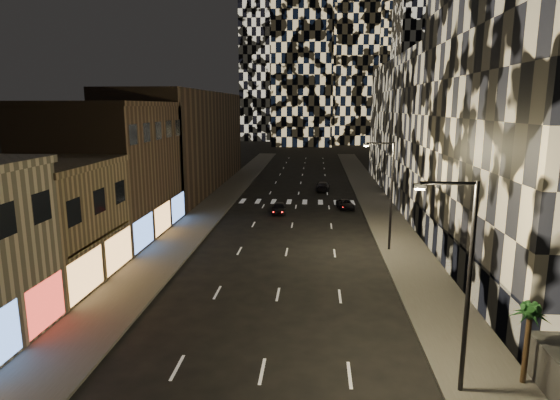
% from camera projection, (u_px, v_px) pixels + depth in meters
% --- Properties ---
extents(sidewalk_left, '(4.00, 120.00, 0.15)m').
position_uv_depth(sidewalk_left, '(220.00, 200.00, 60.41)').
color(sidewalk_left, '#47443F').
rests_on(sidewalk_left, ground).
extents(sidewalk_right, '(4.00, 120.00, 0.15)m').
position_uv_depth(sidewalk_right, '(376.00, 202.00, 58.91)').
color(sidewalk_right, '#47443F').
rests_on(sidewalk_right, ground).
extents(curb_left, '(0.20, 120.00, 0.15)m').
position_uv_depth(curb_left, '(236.00, 200.00, 60.25)').
color(curb_left, '#4C4C47').
rests_on(curb_left, ground).
extents(curb_right, '(0.20, 120.00, 0.15)m').
position_uv_depth(curb_right, '(359.00, 202.00, 59.06)').
color(curb_right, '#4C4C47').
rests_on(curb_right, ground).
extents(retail_tan, '(10.00, 10.00, 8.00)m').
position_uv_depth(retail_tan, '(30.00, 226.00, 31.81)').
color(retail_tan, '#796448').
rests_on(retail_tan, ground).
extents(retail_brown, '(10.00, 15.00, 12.00)m').
position_uv_depth(retail_brown, '(108.00, 172.00, 43.63)').
color(retail_brown, '#4C3A2B').
rests_on(retail_brown, ground).
extents(retail_filler_left, '(10.00, 40.00, 14.00)m').
position_uv_depth(retail_filler_left, '(186.00, 140.00, 69.34)').
color(retail_filler_left, '#4C3A2B').
rests_on(retail_filler_left, ground).
extents(midrise_base, '(0.60, 25.00, 3.00)m').
position_uv_depth(midrise_base, '(454.00, 255.00, 33.53)').
color(midrise_base, '#383838').
rests_on(midrise_base, ground).
extents(midrise_filler_right, '(16.00, 40.00, 18.00)m').
position_uv_depth(midrise_filler_right, '(447.00, 129.00, 63.24)').
color(midrise_filler_right, '#232326').
rests_on(midrise_filler_right, ground).
extents(streetlight_near, '(2.55, 0.25, 9.00)m').
position_uv_depth(streetlight_near, '(464.00, 274.00, 18.89)').
color(streetlight_near, black).
rests_on(streetlight_near, sidewalk_right).
extents(streetlight_far, '(2.55, 0.25, 9.00)m').
position_uv_depth(streetlight_far, '(389.00, 188.00, 38.44)').
color(streetlight_far, black).
rests_on(streetlight_far, sidewalk_right).
extents(car_dark_midlane, '(1.74, 3.84, 1.28)m').
position_uv_depth(car_dark_midlane, '(279.00, 208.00, 53.12)').
color(car_dark_midlane, black).
rests_on(car_dark_midlane, ground).
extents(car_dark_oncoming, '(2.12, 4.57, 1.29)m').
position_uv_depth(car_dark_oncoming, '(323.00, 186.00, 67.46)').
color(car_dark_oncoming, black).
rests_on(car_dark_oncoming, ground).
extents(car_dark_rightlane, '(2.26, 4.04, 1.07)m').
position_uv_depth(car_dark_rightlane, '(345.00, 204.00, 55.59)').
color(car_dark_rightlane, black).
rests_on(car_dark_rightlane, ground).
extents(palm_tree, '(1.88, 1.84, 3.69)m').
position_uv_depth(palm_tree, '(530.00, 317.00, 19.86)').
color(palm_tree, '#47331E').
rests_on(palm_tree, sidewalk_right).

